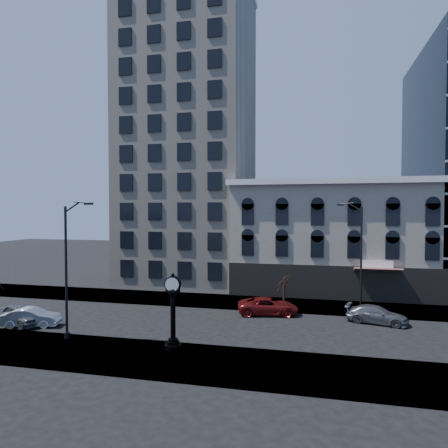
% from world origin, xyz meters
% --- Properties ---
extents(ground, '(160.00, 160.00, 0.00)m').
position_xyz_m(ground, '(0.00, 0.00, 0.00)').
color(ground, black).
rests_on(ground, ground).
extents(sidewalk_far, '(160.00, 6.00, 0.12)m').
position_xyz_m(sidewalk_far, '(0.00, 8.00, 0.06)').
color(sidewalk_far, gray).
rests_on(sidewalk_far, ground).
extents(sidewalk_near, '(160.00, 6.00, 0.12)m').
position_xyz_m(sidewalk_near, '(0.00, -8.00, 0.06)').
color(sidewalk_near, gray).
rests_on(sidewalk_near, ground).
extents(cream_tower, '(15.90, 15.40, 42.50)m').
position_xyz_m(cream_tower, '(-6.11, 18.88, 19.32)').
color(cream_tower, beige).
rests_on(cream_tower, ground).
extents(victorian_row, '(22.60, 11.19, 12.50)m').
position_xyz_m(victorian_row, '(12.00, 15.89, 6.00)').
color(victorian_row, '#A39686').
rests_on(victorian_row, ground).
extents(street_clock, '(1.14, 1.14, 5.01)m').
position_xyz_m(street_clock, '(0.93, -6.33, 2.38)').
color(street_clock, black).
rests_on(street_clock, sidewalk_near).
extents(street_lamp_near, '(2.58, 0.45, 9.95)m').
position_xyz_m(street_lamp_near, '(-6.43, -6.06, 7.63)').
color(street_lamp_near, black).
rests_on(street_lamp_near, sidewalk_near).
extents(street_lamp_far, '(2.51, 1.02, 10.00)m').
position_xyz_m(street_lamp_far, '(13.35, 6.99, 7.66)').
color(street_lamp_far, black).
rests_on(street_lamp_far, sidewalk_far).
extents(bare_tree_far, '(2.17, 2.17, 3.73)m').
position_xyz_m(bare_tree_far, '(7.20, 6.37, 2.92)').
color(bare_tree_far, black).
rests_on(bare_tree_far, sidewalk_far).
extents(car_near_a, '(5.10, 3.48, 1.61)m').
position_xyz_m(car_near_a, '(-13.17, -3.38, 0.81)').
color(car_near_a, '#595B60').
rests_on(car_near_a, ground).
extents(car_near_b, '(4.68, 2.59, 1.46)m').
position_xyz_m(car_near_b, '(-11.92, -3.70, 0.73)').
color(car_near_b, silver).
rests_on(car_near_b, ground).
extents(car_far_a, '(5.72, 3.42, 1.49)m').
position_xyz_m(car_far_a, '(5.98, 4.17, 0.74)').
color(car_far_a, maroon).
rests_on(car_far_a, ground).
extents(car_far_b, '(5.17, 3.13, 1.40)m').
position_xyz_m(car_far_b, '(14.95, 3.41, 0.70)').
color(car_far_b, '#595B60').
rests_on(car_far_b, ground).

